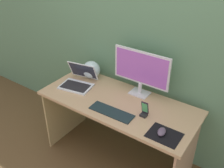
{
  "coord_description": "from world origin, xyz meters",
  "views": [
    {
      "loc": [
        1.06,
        -1.61,
        2.06
      ],
      "look_at": [
        -0.05,
        -0.02,
        0.89
      ],
      "focal_mm": 41.05,
      "sensor_mm": 36.0,
      "label": 1
    }
  ],
  "objects_px": {
    "mouse": "(162,132)",
    "keyboard_external": "(111,112)",
    "monitor": "(141,70)",
    "laptop": "(78,81)",
    "phone_in_dock": "(144,111)",
    "fishbowl": "(91,70)"
  },
  "relations": [
    {
      "from": "mouse",
      "to": "keyboard_external",
      "type": "bearing_deg",
      "value": 169.31
    },
    {
      "from": "monitor",
      "to": "mouse",
      "type": "bearing_deg",
      "value": -43.56
    },
    {
      "from": "laptop",
      "to": "monitor",
      "type": "bearing_deg",
      "value": 19.49
    },
    {
      "from": "laptop",
      "to": "phone_in_dock",
      "type": "height_order",
      "value": "laptop"
    },
    {
      "from": "keyboard_external",
      "to": "phone_in_dock",
      "type": "relative_size",
      "value": 2.89
    },
    {
      "from": "monitor",
      "to": "laptop",
      "type": "height_order",
      "value": "monitor"
    },
    {
      "from": "mouse",
      "to": "phone_in_dock",
      "type": "distance_m",
      "value": 0.25
    },
    {
      "from": "monitor",
      "to": "keyboard_external",
      "type": "relative_size",
      "value": 1.39
    },
    {
      "from": "laptop",
      "to": "fishbowl",
      "type": "relative_size",
      "value": 1.91
    },
    {
      "from": "fishbowl",
      "to": "keyboard_external",
      "type": "height_order",
      "value": "fishbowl"
    },
    {
      "from": "monitor",
      "to": "laptop",
      "type": "distance_m",
      "value": 0.66
    },
    {
      "from": "monitor",
      "to": "keyboard_external",
      "type": "bearing_deg",
      "value": -97.42
    },
    {
      "from": "laptop",
      "to": "keyboard_external",
      "type": "bearing_deg",
      "value": -19.19
    },
    {
      "from": "monitor",
      "to": "laptop",
      "type": "bearing_deg",
      "value": -160.51
    },
    {
      "from": "keyboard_external",
      "to": "phone_in_dock",
      "type": "xyz_separation_m",
      "value": [
        0.25,
        0.12,
        0.04
      ]
    },
    {
      "from": "monitor",
      "to": "phone_in_dock",
      "type": "xyz_separation_m",
      "value": [
        0.2,
        -0.27,
        -0.2
      ]
    },
    {
      "from": "monitor",
      "to": "mouse",
      "type": "distance_m",
      "value": 0.62
    },
    {
      "from": "fishbowl",
      "to": "phone_in_dock",
      "type": "bearing_deg",
      "value": -18.59
    },
    {
      "from": "keyboard_external",
      "to": "monitor",
      "type": "bearing_deg",
      "value": 81.22
    },
    {
      "from": "laptop",
      "to": "phone_in_dock",
      "type": "relative_size",
      "value": 2.59
    },
    {
      "from": "mouse",
      "to": "phone_in_dock",
      "type": "relative_size",
      "value": 0.72
    },
    {
      "from": "phone_in_dock",
      "to": "keyboard_external",
      "type": "bearing_deg",
      "value": -153.95
    }
  ]
}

